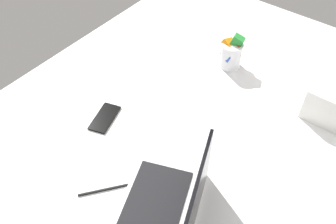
# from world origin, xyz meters

# --- Properties ---
(bed_mattress) EXTENTS (1.80, 1.40, 0.18)m
(bed_mattress) POSITION_xyz_m (0.00, 0.00, 0.09)
(bed_mattress) COLOR white
(bed_mattress) RESTS_ON ground
(laptop) EXTENTS (0.39, 0.33, 0.23)m
(laptop) POSITION_xyz_m (0.36, 0.16, 0.22)
(laptop) COLOR silver
(laptop) RESTS_ON bed_mattress
(snack_cup) EXTENTS (0.10, 0.09, 0.15)m
(snack_cup) POSITION_xyz_m (-0.35, -0.05, 0.24)
(snack_cup) COLOR silver
(snack_cup) RESTS_ON bed_mattress
(cell_phone) EXTENTS (0.15, 0.11, 0.01)m
(cell_phone) POSITION_xyz_m (0.20, -0.26, 0.18)
(cell_phone) COLOR black
(cell_phone) RESTS_ON bed_mattress
(charger_cable) EXTENTS (0.14, 0.11, 0.01)m
(charger_cable) POSITION_xyz_m (0.42, -0.05, 0.18)
(charger_cable) COLOR black
(charger_cable) RESTS_ON bed_mattress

